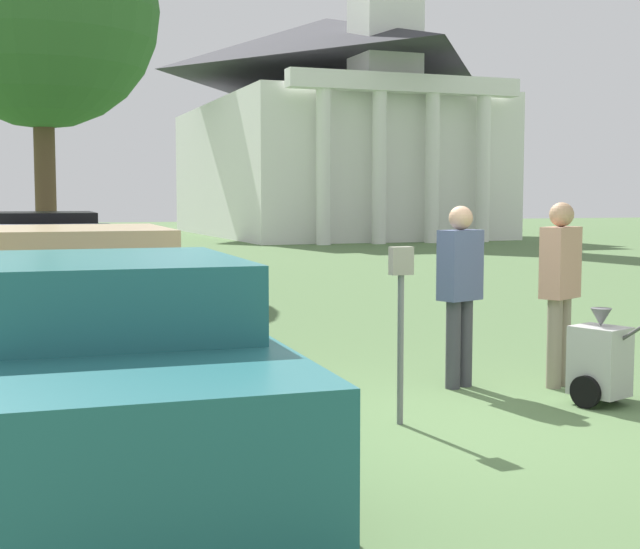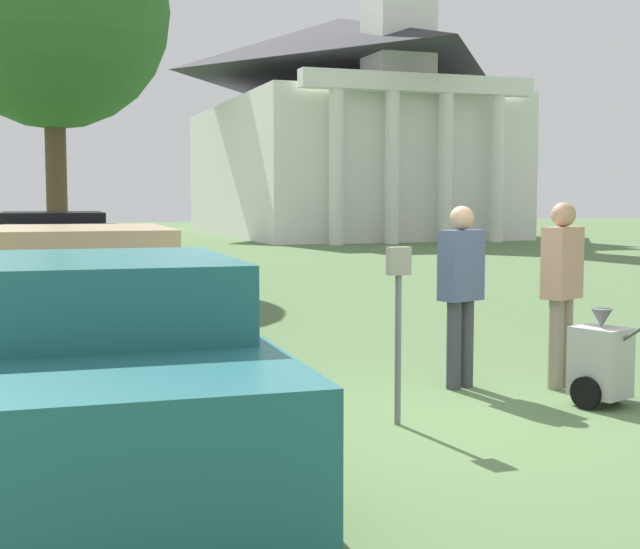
# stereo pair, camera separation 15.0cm
# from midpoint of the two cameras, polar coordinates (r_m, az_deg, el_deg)

# --- Properties ---
(ground_plane) EXTENTS (120.00, 120.00, 0.00)m
(ground_plane) POSITION_cam_midpoint_polar(r_m,az_deg,el_deg) (7.17, 6.83, -9.59)
(ground_plane) COLOR #517042
(parked_car_teal) EXTENTS (2.05, 4.97, 1.40)m
(parked_car_teal) POSITION_cam_midpoint_polar(r_m,az_deg,el_deg) (6.28, -13.69, -5.63)
(parked_car_teal) COLOR #23666B
(parked_car_teal) RESTS_ON ground_plane
(parked_car_tan) EXTENTS (2.21, 5.32, 1.51)m
(parked_car_tan) POSITION_cam_midpoint_polar(r_m,az_deg,el_deg) (9.21, -15.74, -2.09)
(parked_car_tan) COLOR tan
(parked_car_tan) RESTS_ON ground_plane
(parked_car_navy) EXTENTS (2.07, 5.05, 1.42)m
(parked_car_navy) POSITION_cam_midpoint_polar(r_m,az_deg,el_deg) (12.54, -16.89, -0.40)
(parked_car_navy) COLOR #19234C
(parked_car_navy) RESTS_ON ground_plane
(parked_car_black) EXTENTS (2.11, 5.20, 1.56)m
(parked_car_black) POSITION_cam_midpoint_polar(r_m,az_deg,el_deg) (15.51, -17.50, 0.79)
(parked_car_black) COLOR black
(parked_car_black) RESTS_ON ground_plane
(parking_meter) EXTENTS (0.18, 0.09, 1.41)m
(parking_meter) POSITION_cam_midpoint_polar(r_m,az_deg,el_deg) (7.01, 4.59, -1.74)
(parking_meter) COLOR slate
(parking_meter) RESTS_ON ground_plane
(person_worker) EXTENTS (0.47, 0.35, 1.72)m
(person_worker) POSITION_cam_midpoint_polar(r_m,az_deg,el_deg) (8.45, 8.45, -0.64)
(person_worker) COLOR #3F3F47
(person_worker) RESTS_ON ground_plane
(person_supervisor) EXTENTS (0.47, 0.39, 1.75)m
(person_supervisor) POSITION_cam_midpoint_polar(r_m,az_deg,el_deg) (8.67, 14.64, -0.47)
(person_supervisor) COLOR gray
(person_supervisor) RESTS_ON ground_plane
(equipment_cart) EXTENTS (0.55, 0.99, 1.00)m
(equipment_cart) POSITION_cam_midpoint_polar(r_m,az_deg,el_deg) (8.09, 16.98, -5.29)
(equipment_cart) COLOR #B2B2AD
(equipment_cart) RESTS_ON ground_plane
(church) EXTENTS (11.69, 17.86, 23.27)m
(church) POSITION_cam_midpoint_polar(r_m,az_deg,el_deg) (43.23, 0.51, 9.87)
(church) COLOR white
(church) RESTS_ON ground_plane
(shade_tree) EXTENTS (4.93, 4.93, 8.17)m
(shade_tree) POSITION_cam_midpoint_polar(r_m,az_deg,el_deg) (20.26, -17.65, 15.78)
(shade_tree) COLOR brown
(shade_tree) RESTS_ON ground_plane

